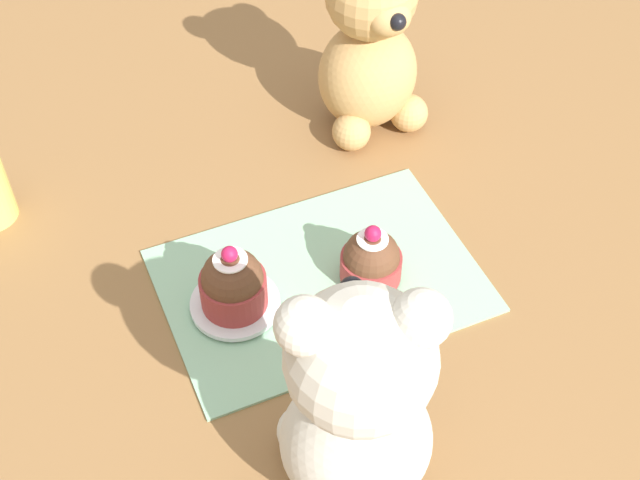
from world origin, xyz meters
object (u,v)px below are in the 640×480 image
Objects in this scene: teddy_bear_tan at (370,45)px; saucer_plate at (235,302)px; teddy_bear_cream at (358,404)px; cupcake_near_cream_bear at (371,260)px; cupcake_near_tan_bear at (232,282)px.

saucer_plate is (0.22, 0.18, -0.09)m from teddy_bear_tan.
teddy_bear_cream reaches higher than cupcake_near_cream_bear.
teddy_bear_cream is 0.21m from saucer_plate.
teddy_bear_cream reaches higher than teddy_bear_tan.
cupcake_near_cream_bear reaches higher than saucer_plate.
teddy_bear_tan reaches higher than cupcake_near_tan_bear.
cupcake_near_tan_bear is at bearing -141.75° from teddy_bear_tan.
teddy_bear_tan is at bearing -114.61° from cupcake_near_cream_bear.
cupcake_near_tan_bear reaches higher than saucer_plate.
teddy_bear_cream is 1.07× the size of teddy_bear_tan.
saucer_plate is at bearing -141.75° from teddy_bear_tan.
teddy_bear_cream is 0.42m from teddy_bear_tan.
teddy_bear_cream is at bearing 60.76° from cupcake_near_cream_bear.
cupcake_near_tan_bear is (0.22, 0.18, -0.06)m from teddy_bear_tan.
teddy_bear_cream is at bearing 98.29° from saucer_plate.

